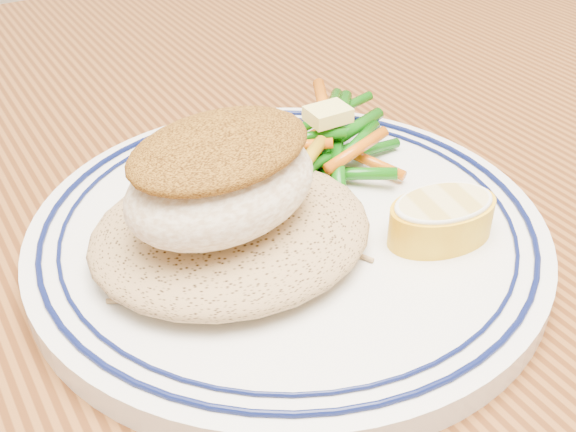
{
  "coord_description": "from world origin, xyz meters",
  "views": [
    {
      "loc": [
        -0.16,
        -0.29,
        0.98
      ],
      "look_at": [
        -0.01,
        -0.03,
        0.77
      ],
      "focal_mm": 45.0,
      "sensor_mm": 36.0,
      "label": 1
    }
  ],
  "objects_px": {
    "vegetable_pile": "(319,143)",
    "lemon_wedge": "(442,217)",
    "fish_fillet": "(221,177)",
    "dining_table": "(277,342)",
    "rice_pilaf": "(231,226)",
    "plate": "(288,232)"
  },
  "relations": [
    {
      "from": "rice_pilaf",
      "to": "lemon_wedge",
      "type": "bearing_deg",
      "value": -26.24
    },
    {
      "from": "dining_table",
      "to": "fish_fillet",
      "type": "height_order",
      "value": "fish_fillet"
    },
    {
      "from": "plate",
      "to": "lemon_wedge",
      "type": "height_order",
      "value": "lemon_wedge"
    },
    {
      "from": "vegetable_pile",
      "to": "lemon_wedge",
      "type": "bearing_deg",
      "value": -82.18
    },
    {
      "from": "rice_pilaf",
      "to": "lemon_wedge",
      "type": "height_order",
      "value": "rice_pilaf"
    },
    {
      "from": "plate",
      "to": "rice_pilaf",
      "type": "bearing_deg",
      "value": -174.71
    },
    {
      "from": "vegetable_pile",
      "to": "lemon_wedge",
      "type": "relative_size",
      "value": 1.76
    },
    {
      "from": "fish_fillet",
      "to": "lemon_wedge",
      "type": "relative_size",
      "value": 1.79
    },
    {
      "from": "vegetable_pile",
      "to": "lemon_wedge",
      "type": "distance_m",
      "value": 0.09
    },
    {
      "from": "rice_pilaf",
      "to": "lemon_wedge",
      "type": "relative_size",
      "value": 2.29
    },
    {
      "from": "dining_table",
      "to": "rice_pilaf",
      "type": "distance_m",
      "value": 0.14
    },
    {
      "from": "plate",
      "to": "rice_pilaf",
      "type": "xyz_separation_m",
      "value": [
        -0.03,
        -0.0,
        0.02
      ]
    },
    {
      "from": "vegetable_pile",
      "to": "fish_fillet",
      "type": "bearing_deg",
      "value": -150.11
    },
    {
      "from": "vegetable_pile",
      "to": "lemon_wedge",
      "type": "height_order",
      "value": "vegetable_pile"
    },
    {
      "from": "plate",
      "to": "fish_fillet",
      "type": "relative_size",
      "value": 2.45
    },
    {
      "from": "dining_table",
      "to": "lemon_wedge",
      "type": "height_order",
      "value": "lemon_wedge"
    },
    {
      "from": "rice_pilaf",
      "to": "vegetable_pile",
      "type": "relative_size",
      "value": 1.3
    },
    {
      "from": "dining_table",
      "to": "vegetable_pile",
      "type": "bearing_deg",
      "value": 23.32
    },
    {
      "from": "dining_table",
      "to": "lemon_wedge",
      "type": "bearing_deg",
      "value": -55.63
    },
    {
      "from": "vegetable_pile",
      "to": "rice_pilaf",
      "type": "bearing_deg",
      "value": -150.3
    },
    {
      "from": "fish_fillet",
      "to": "vegetable_pile",
      "type": "distance_m",
      "value": 0.1
    },
    {
      "from": "fish_fillet",
      "to": "lemon_wedge",
      "type": "distance_m",
      "value": 0.11
    }
  ]
}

